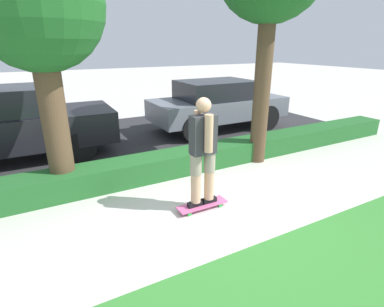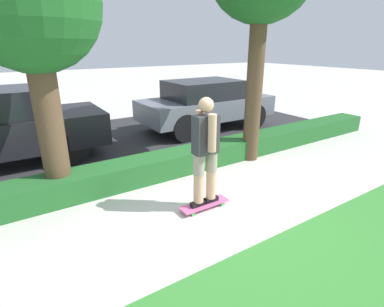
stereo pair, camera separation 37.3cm
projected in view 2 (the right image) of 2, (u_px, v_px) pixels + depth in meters
name	position (u px, v px, depth m)	size (l,w,h in m)	color
ground_plane	(216.00, 209.00, 4.69)	(60.00, 60.00, 0.00)	beige
street_asphalt	(120.00, 141.00, 8.00)	(12.72, 5.00, 0.01)	#2D2D30
hedge_row	(166.00, 164.00, 5.88)	(12.72, 0.60, 0.43)	#236028
skateboard	(205.00, 204.00, 4.70)	(0.81, 0.24, 0.08)	#DB5B93
skater_person	(205.00, 150.00, 4.39)	(0.50, 0.43, 1.66)	black
tree_near	(31.00, 9.00, 4.05)	(1.91, 1.91, 3.93)	brown
parked_car_middle	(206.00, 103.00, 8.90)	(4.01, 1.78, 1.45)	slate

